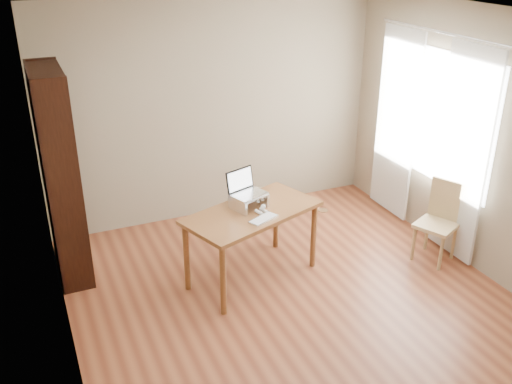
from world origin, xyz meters
name	(u,v)px	position (x,y,z in m)	size (l,w,h in m)	color
room	(308,179)	(0.03, 0.01, 1.30)	(4.04, 4.54, 2.64)	brown
bookshelf	(61,176)	(-1.83, 1.55, 1.05)	(0.30, 0.90, 2.10)	black
curtains	(427,136)	(1.92, 0.80, 1.17)	(0.03, 1.90, 2.25)	white
desk	(252,220)	(-0.20, 0.67, 0.65)	(1.47, 1.07, 0.75)	brown
laptop_stand	(249,200)	(-0.20, 0.75, 0.83)	(0.32, 0.25, 0.13)	silver
laptop	(247,187)	(-0.20, 0.81, 0.94)	(0.38, 0.37, 0.23)	silver
keyboard	(263,219)	(-0.18, 0.45, 0.76)	(0.32, 0.24, 0.02)	silver
coaster	(323,210)	(0.43, 0.40, 0.75)	(0.10, 0.10, 0.01)	brown
cat	(250,199)	(-0.17, 0.78, 0.82)	(0.26, 0.49, 0.16)	#4E473D
chair	(442,220)	(1.77, 0.22, 0.46)	(0.51, 0.50, 0.86)	tan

